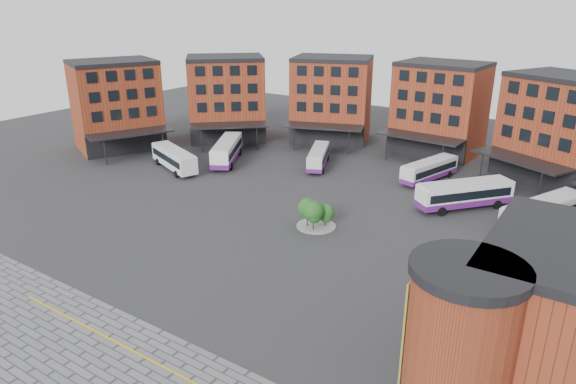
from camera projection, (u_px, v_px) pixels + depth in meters
The scene contains 10 objects.
ground at pixel (234, 265), 48.88m from camera, with size 160.00×160.00×0.00m, color #28282B.
yellow_line at pixel (133, 351), 36.90m from camera, with size 26.00×0.15×0.02m, color gold.
main_building at pixel (366, 114), 78.66m from camera, with size 94.14×42.48×14.60m.
tree_island at pixel (315, 212), 56.18m from camera, with size 4.40×4.40×3.36m.
bus_a at pixel (174, 157), 75.75m from camera, with size 11.27×6.54×3.15m.
bus_b at pixel (227, 151), 79.27m from camera, with size 8.26×11.92×3.40m.
bus_c at pixel (318, 157), 77.27m from camera, with size 5.97×9.99×2.78m.
bus_d at pixel (429, 170), 71.19m from camera, with size 5.12×10.58×2.91m.
bus_e at pixel (465, 194), 61.60m from camera, with size 9.80×10.92×3.37m.
bus_f at pixel (544, 213), 55.97m from camera, with size 7.60×12.28×3.44m.
Camera 1 is at (28.17, -33.28, 23.72)m, focal length 32.00 mm.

